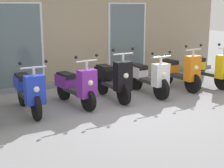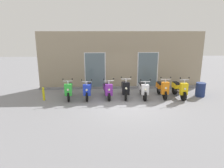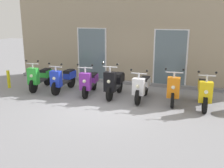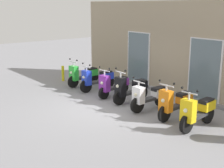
{
  "view_description": "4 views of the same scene",
  "coord_description": "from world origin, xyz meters",
  "px_view_note": "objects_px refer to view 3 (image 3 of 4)",
  "views": [
    {
      "loc": [
        -3.91,
        -5.66,
        2.2
      ],
      "look_at": [
        -0.32,
        0.51,
        0.53
      ],
      "focal_mm": 53.38,
      "sensor_mm": 36.0,
      "label": 1
    },
    {
      "loc": [
        -1.26,
        -9.77,
        3.6
      ],
      "look_at": [
        -0.73,
        0.64,
        0.89
      ],
      "focal_mm": 32.92,
      "sensor_mm": 36.0,
      "label": 2
    },
    {
      "loc": [
        2.83,
        -7.55,
        2.84
      ],
      "look_at": [
        0.13,
        0.4,
        0.63
      ],
      "focal_mm": 42.47,
      "sensor_mm": 36.0,
      "label": 3
    },
    {
      "loc": [
        7.97,
        -6.24,
        3.41
      ],
      "look_at": [
        -0.24,
        0.38,
        0.73
      ],
      "focal_mm": 50.12,
      "sensor_mm": 36.0,
      "label": 4
    }
  ],
  "objects_px": {
    "scooter_black": "(114,83)",
    "curb_bollard": "(9,79)",
    "scooter_white": "(142,87)",
    "scooter_yellow": "(204,92)",
    "scooter_orange": "(174,88)",
    "scooter_blue": "(63,79)",
    "scooter_purple": "(89,82)",
    "scooter_green": "(40,77)"
  },
  "relations": [
    {
      "from": "scooter_black",
      "to": "curb_bollard",
      "type": "distance_m",
      "value": 4.38
    },
    {
      "from": "scooter_white",
      "to": "scooter_yellow",
      "type": "bearing_deg",
      "value": -3.05
    },
    {
      "from": "scooter_black",
      "to": "scooter_orange",
      "type": "distance_m",
      "value": 2.07
    },
    {
      "from": "scooter_white",
      "to": "scooter_yellow",
      "type": "height_order",
      "value": "scooter_yellow"
    },
    {
      "from": "scooter_blue",
      "to": "scooter_black",
      "type": "relative_size",
      "value": 1.05
    },
    {
      "from": "scooter_black",
      "to": "curb_bollard",
      "type": "xyz_separation_m",
      "value": [
        -4.37,
        -0.2,
        -0.17
      ]
    },
    {
      "from": "scooter_orange",
      "to": "scooter_blue",
      "type": "bearing_deg",
      "value": 179.3
    },
    {
      "from": "scooter_blue",
      "to": "curb_bollard",
      "type": "height_order",
      "value": "scooter_blue"
    },
    {
      "from": "scooter_blue",
      "to": "scooter_purple",
      "type": "distance_m",
      "value": 1.07
    },
    {
      "from": "scooter_purple",
      "to": "scooter_green",
      "type": "bearing_deg",
      "value": -179.99
    },
    {
      "from": "scooter_blue",
      "to": "scooter_white",
      "type": "distance_m",
      "value": 3.04
    },
    {
      "from": "scooter_purple",
      "to": "scooter_white",
      "type": "relative_size",
      "value": 0.95
    },
    {
      "from": "scooter_blue",
      "to": "scooter_green",
      "type": "bearing_deg",
      "value": -179.22
    },
    {
      "from": "scooter_white",
      "to": "scooter_blue",
      "type": "bearing_deg",
      "value": 178.61
    },
    {
      "from": "scooter_green",
      "to": "scooter_yellow",
      "type": "height_order",
      "value": "scooter_yellow"
    },
    {
      "from": "scooter_orange",
      "to": "scooter_yellow",
      "type": "bearing_deg",
      "value": -7.96
    },
    {
      "from": "scooter_purple",
      "to": "scooter_black",
      "type": "height_order",
      "value": "scooter_black"
    },
    {
      "from": "scooter_white",
      "to": "scooter_orange",
      "type": "bearing_deg",
      "value": 1.24
    },
    {
      "from": "scooter_green",
      "to": "scooter_purple",
      "type": "relative_size",
      "value": 1.05
    },
    {
      "from": "scooter_purple",
      "to": "scooter_white",
      "type": "height_order",
      "value": "scooter_purple"
    },
    {
      "from": "scooter_purple",
      "to": "curb_bollard",
      "type": "relative_size",
      "value": 2.22
    },
    {
      "from": "scooter_purple",
      "to": "curb_bollard",
      "type": "height_order",
      "value": "scooter_purple"
    },
    {
      "from": "curb_bollard",
      "to": "scooter_white",
      "type": "bearing_deg",
      "value": 1.81
    },
    {
      "from": "scooter_purple",
      "to": "curb_bollard",
      "type": "bearing_deg",
      "value": -176.14
    },
    {
      "from": "scooter_yellow",
      "to": "scooter_blue",
      "type": "bearing_deg",
      "value": 177.95
    },
    {
      "from": "scooter_green",
      "to": "scooter_black",
      "type": "distance_m",
      "value": 3.06
    },
    {
      "from": "scooter_green",
      "to": "scooter_orange",
      "type": "bearing_deg",
      "value": -0.41
    },
    {
      "from": "scooter_blue",
      "to": "curb_bollard",
      "type": "distance_m",
      "value": 2.35
    },
    {
      "from": "scooter_white",
      "to": "scooter_yellow",
      "type": "relative_size",
      "value": 1.0
    },
    {
      "from": "scooter_blue",
      "to": "scooter_orange",
      "type": "relative_size",
      "value": 1.05
    },
    {
      "from": "scooter_black",
      "to": "scooter_orange",
      "type": "height_order",
      "value": "scooter_black"
    },
    {
      "from": "scooter_purple",
      "to": "scooter_black",
      "type": "bearing_deg",
      "value": -1.46
    },
    {
      "from": "scooter_blue",
      "to": "scooter_orange",
      "type": "bearing_deg",
      "value": -0.7
    },
    {
      "from": "scooter_purple",
      "to": "scooter_orange",
      "type": "xyz_separation_m",
      "value": [
        3.03,
        -0.04,
        0.05
      ]
    },
    {
      "from": "scooter_green",
      "to": "scooter_orange",
      "type": "distance_m",
      "value": 5.12
    },
    {
      "from": "scooter_orange",
      "to": "scooter_white",
      "type": "bearing_deg",
      "value": -178.76
    },
    {
      "from": "scooter_green",
      "to": "scooter_blue",
      "type": "height_order",
      "value": "scooter_green"
    },
    {
      "from": "scooter_yellow",
      "to": "scooter_white",
      "type": "bearing_deg",
      "value": 176.95
    },
    {
      "from": "curb_bollard",
      "to": "scooter_blue",
      "type": "bearing_deg",
      "value": 5.95
    },
    {
      "from": "scooter_black",
      "to": "scooter_blue",
      "type": "bearing_deg",
      "value": 178.92
    },
    {
      "from": "scooter_black",
      "to": "curb_bollard",
      "type": "height_order",
      "value": "scooter_black"
    },
    {
      "from": "scooter_green",
      "to": "curb_bollard",
      "type": "distance_m",
      "value": 1.34
    }
  ]
}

